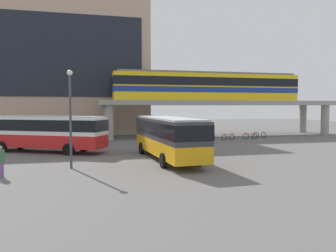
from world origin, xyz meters
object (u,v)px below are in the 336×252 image
bus_main (168,134)px  bicycle_red (250,136)px  bicycle_black (208,136)px  pedestrian_by_bike_rack (0,162)px  train (208,86)px  bicycle_blue (174,140)px  bicycle_brown (228,137)px  bicycle_orange (166,137)px  pedestrian_walking_across (141,137)px  station_building (57,67)px  bicycle_silver (260,135)px  bus_secondary (45,130)px

bus_main → bicycle_red: 18.90m
bus_main → bicycle_black: bearing=58.9°
pedestrian_by_bike_rack → train: bearing=46.7°
bicycle_blue → bicycle_brown: 7.23m
bicycle_orange → pedestrian_by_bike_rack: bearing=-128.0°
bicycle_brown → pedestrian_walking_across: (-10.77, -1.37, 0.41)m
station_building → bicycle_blue: size_ratio=15.68×
train → bus_main: bearing=-118.8°
bicycle_orange → pedestrian_walking_across: (-3.38, -2.80, 0.41)m
train → bicycle_orange: size_ratio=14.72×
pedestrian_by_bike_rack → bicycle_red: bearing=34.4°
bicycle_red → bus_main: bearing=-136.4°
bicycle_blue → pedestrian_walking_across: 3.68m
bicycle_brown → bicycle_orange: bearing=169.0°
pedestrian_by_bike_rack → pedestrian_walking_across: pedestrian_by_bike_rack is taller
bicycle_brown → pedestrian_by_bike_rack: (-21.23, -16.28, 0.50)m
bicycle_silver → bus_secondary: bearing=-162.9°
bicycle_black → pedestrian_walking_across: (-8.67, -2.72, 0.41)m
bicycle_brown → bicycle_silver: bearing=19.3°
train → bicycle_black: size_ratio=14.67×
station_building → bicycle_blue: station_building is taller
bus_secondary → train: bearing=30.8°
bicycle_red → bicycle_silver: bearing=33.8°
bus_secondary → bicycle_brown: bearing=16.5°
train → bicycle_silver: bearing=-35.0°
bus_main → pedestrian_by_bike_rack: bearing=-160.9°
station_building → bicycle_black: 25.45m
train → bus_secondary: bearing=-149.2°
station_building → bicycle_blue: (13.60, -17.17, -9.55)m
bicycle_orange → pedestrian_by_bike_rack: size_ratio=0.97×
station_building → bus_main: station_building is taller
pedestrian_walking_across → train: bearing=34.7°
bicycle_orange → bicycle_brown: 7.53m
bicycle_blue → bicycle_black: (5.01, 2.69, 0.00)m
train → bicycle_black: bearing=-110.7°
station_building → pedestrian_walking_across: (9.94, -17.20, -9.15)m
bicycle_brown → pedestrian_walking_across: size_ratio=1.09×
bus_main → train: bearing=61.2°
bicycle_blue → pedestrian_walking_across: (-3.66, -0.03, 0.41)m
bicycle_silver → bicycle_red: (-2.11, -1.41, 0.00)m
pedestrian_walking_across → station_building: bearing=120.0°
train → bicycle_blue: 11.70m
bicycle_blue → pedestrian_by_bike_rack: 20.56m
train → bus_secondary: (-19.64, -11.73, -4.79)m
bicycle_red → pedestrian_by_bike_rack: bearing=-145.6°
bicycle_black → bus_secondary: bearing=-157.9°
station_building → bicycle_silver: size_ratio=14.72×
bus_secondary → bicycle_orange: 14.74m
bicycle_silver → pedestrian_by_bike_rack: pedestrian_by_bike_rack is taller
bicycle_orange → bicycle_blue: 2.78m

